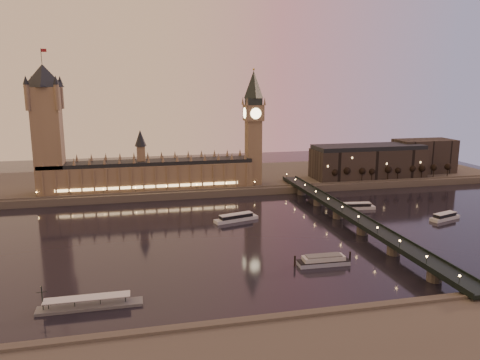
# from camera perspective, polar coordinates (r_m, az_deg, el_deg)

# --- Properties ---
(ground) EXTENTS (700.00, 700.00, 0.00)m
(ground) POSITION_cam_1_polar(r_m,az_deg,el_deg) (307.12, -2.55, -6.72)
(ground) COLOR black
(ground) RESTS_ON ground
(far_embankment) EXTENTS (560.00, 130.00, 6.00)m
(far_embankment) POSITION_cam_1_polar(r_m,az_deg,el_deg) (468.60, -2.58, 0.14)
(far_embankment) COLOR #423D35
(far_embankment) RESTS_ON ground
(palace_of_westminster) EXTENTS (180.00, 26.62, 52.00)m
(palace_of_westminster) POSITION_cam_1_polar(r_m,az_deg,el_deg) (414.79, -11.08, 1.04)
(palace_of_westminster) COLOR brown
(palace_of_westminster) RESTS_ON ground
(victoria_tower) EXTENTS (31.68, 31.68, 118.00)m
(victoria_tower) POSITION_cam_1_polar(r_m,az_deg,el_deg) (414.57, -22.49, 6.52)
(victoria_tower) COLOR brown
(victoria_tower) RESTS_ON ground
(big_ben) EXTENTS (17.68, 17.68, 104.00)m
(big_ben) POSITION_cam_1_polar(r_m,az_deg,el_deg) (422.48, 1.65, 7.23)
(big_ben) COLOR brown
(big_ben) RESTS_ON ground
(westminster_bridge) EXTENTS (13.20, 260.00, 15.30)m
(westminster_bridge) POSITION_cam_1_polar(r_m,az_deg,el_deg) (333.39, 13.17, -4.54)
(westminster_bridge) COLOR black
(westminster_bridge) RESTS_ON ground
(city_block) EXTENTS (155.00, 45.00, 34.00)m
(city_block) POSITION_cam_1_polar(r_m,az_deg,el_deg) (490.79, 17.47, 2.42)
(city_block) COLOR black
(city_block) RESTS_ON ground
(bare_tree_0) EXTENTS (6.36, 6.36, 12.92)m
(bare_tree_0) POSITION_cam_1_polar(r_m,az_deg,el_deg) (442.86, 11.53, 0.90)
(bare_tree_0) COLOR black
(bare_tree_0) RESTS_ON ground
(bare_tree_1) EXTENTS (6.36, 6.36, 12.92)m
(bare_tree_1) POSITION_cam_1_polar(r_m,az_deg,el_deg) (448.40, 13.06, 0.96)
(bare_tree_1) COLOR black
(bare_tree_1) RESTS_ON ground
(bare_tree_2) EXTENTS (6.36, 6.36, 12.92)m
(bare_tree_2) POSITION_cam_1_polar(r_m,az_deg,el_deg) (454.25, 14.55, 1.03)
(bare_tree_2) COLOR black
(bare_tree_2) RESTS_ON ground
(bare_tree_3) EXTENTS (6.36, 6.36, 12.92)m
(bare_tree_3) POSITION_cam_1_polar(r_m,az_deg,el_deg) (460.41, 16.01, 1.09)
(bare_tree_3) COLOR black
(bare_tree_3) RESTS_ON ground
(bare_tree_4) EXTENTS (6.36, 6.36, 12.92)m
(bare_tree_4) POSITION_cam_1_polar(r_m,az_deg,el_deg) (466.85, 17.42, 1.14)
(bare_tree_4) COLOR black
(bare_tree_4) RESTS_ON ground
(bare_tree_5) EXTENTS (6.36, 6.36, 12.92)m
(bare_tree_5) POSITION_cam_1_polar(r_m,az_deg,el_deg) (473.57, 18.79, 1.20)
(bare_tree_5) COLOR black
(bare_tree_5) RESTS_ON ground
(bare_tree_6) EXTENTS (6.36, 6.36, 12.92)m
(bare_tree_6) POSITION_cam_1_polar(r_m,az_deg,el_deg) (480.55, 20.13, 1.25)
(bare_tree_6) COLOR black
(bare_tree_6) RESTS_ON ground
(bare_tree_7) EXTENTS (6.36, 6.36, 12.92)m
(bare_tree_7) POSITION_cam_1_polar(r_m,az_deg,el_deg) (487.79, 21.43, 1.31)
(bare_tree_7) COLOR black
(bare_tree_7) RESTS_ON ground
(bare_tree_8) EXTENTS (6.36, 6.36, 12.92)m
(bare_tree_8) POSITION_cam_1_polar(r_m,az_deg,el_deg) (495.27, 22.68, 1.35)
(bare_tree_8) COLOR black
(bare_tree_8) RESTS_ON ground
(bare_tree_9) EXTENTS (6.36, 6.36, 12.92)m
(bare_tree_9) POSITION_cam_1_polar(r_m,az_deg,el_deg) (502.98, 23.90, 1.40)
(bare_tree_9) COLOR black
(bare_tree_9) RESTS_ON ground
(cruise_boat_a) EXTENTS (33.65, 15.97, 5.27)m
(cruise_boat_a) POSITION_cam_1_polar(r_m,az_deg,el_deg) (336.75, -0.47, -4.62)
(cruise_boat_a) COLOR silver
(cruise_boat_a) RESTS_ON ground
(cruise_boat_b) EXTENTS (28.51, 10.53, 5.14)m
(cruise_boat_b) POSITION_cam_1_polar(r_m,az_deg,el_deg) (379.16, 14.08, -3.12)
(cruise_boat_b) COLOR silver
(cruise_boat_b) RESTS_ON ground
(cruise_boat_c) EXTENTS (26.41, 14.58, 5.11)m
(cruise_boat_c) POSITION_cam_1_polar(r_m,az_deg,el_deg) (370.76, 23.70, -4.11)
(cruise_boat_c) COLOR silver
(cruise_boat_c) RESTS_ON ground
(moored_barge) EXTENTS (32.83, 8.70, 6.02)m
(moored_barge) POSITION_cam_1_polar(r_m,az_deg,el_deg) (262.00, 10.14, -9.63)
(moored_barge) COLOR #8E98B5
(moored_barge) RESTS_ON ground
(pontoon_pier) EXTENTS (45.40, 7.57, 12.11)m
(pontoon_pier) POSITION_cam_1_polar(r_m,az_deg,el_deg) (223.27, -17.85, -14.30)
(pontoon_pier) COLOR #595B5E
(pontoon_pier) RESTS_ON ground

